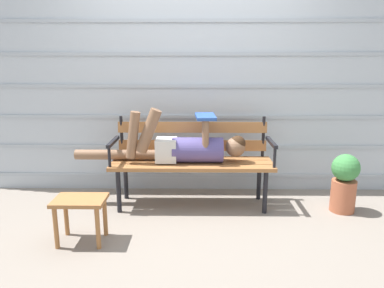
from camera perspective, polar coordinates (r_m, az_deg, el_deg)
ground_plane at (r=3.61m, az=-0.02°, el=-10.12°), size 12.00×12.00×0.00m
house_siding at (r=3.90m, az=0.10°, el=9.15°), size 4.64×0.08×2.30m
park_bench at (r=3.59m, az=0.01°, el=-1.92°), size 1.57×0.47×0.87m
reclining_person at (r=3.50m, az=-1.45°, el=-0.39°), size 1.67×0.27×0.54m
footstool at (r=3.03m, az=-17.16°, el=-9.55°), size 0.40×0.28×0.37m
potted_plant at (r=3.74m, az=22.84°, el=-5.46°), size 0.26×0.26×0.56m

